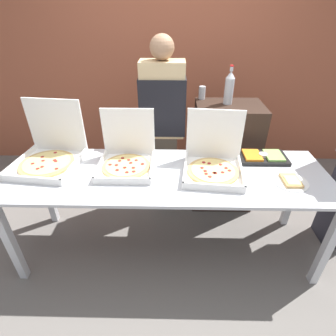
% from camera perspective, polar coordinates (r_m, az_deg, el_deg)
% --- Properties ---
extents(ground_plane, '(16.00, 16.00, 0.00)m').
position_cam_1_polar(ground_plane, '(2.57, 0.00, -16.64)').
color(ground_plane, slate).
extents(brick_wall_behind, '(10.00, 0.06, 2.80)m').
position_cam_1_polar(brick_wall_behind, '(3.42, 0.62, 23.39)').
color(brick_wall_behind, '#9E5138').
rests_on(brick_wall_behind, ground_plane).
extents(buffet_table, '(2.48, 0.77, 0.82)m').
position_cam_1_polar(buffet_table, '(2.07, 0.00, -3.31)').
color(buffet_table, silver).
rests_on(buffet_table, ground_plane).
extents(pizza_box_near_left, '(0.42, 0.44, 0.42)m').
position_cam_1_polar(pizza_box_near_left, '(2.10, -8.96, 2.23)').
color(pizza_box_near_left, white).
rests_on(pizza_box_near_left, buffet_table).
extents(pizza_box_far_left, '(0.48, 0.50, 0.44)m').
position_cam_1_polar(pizza_box_far_left, '(2.04, 9.83, 1.29)').
color(pizza_box_far_left, white).
rests_on(pizza_box_far_left, buffet_table).
extents(pizza_box_far_right, '(0.53, 0.55, 0.48)m').
position_cam_1_polar(pizza_box_far_right, '(2.32, -24.42, 2.84)').
color(pizza_box_far_right, white).
rests_on(pizza_box_far_right, buffet_table).
extents(paper_plate_front_left, '(0.25, 0.25, 0.03)m').
position_cam_1_polar(paper_plate_front_left, '(2.12, 25.18, -2.60)').
color(paper_plate_front_left, white).
rests_on(paper_plate_front_left, buffet_table).
extents(veggie_tray, '(0.40, 0.23, 0.05)m').
position_cam_1_polar(veggie_tray, '(2.33, 19.90, 2.27)').
color(veggie_tray, black).
rests_on(veggie_tray, buffet_table).
extents(sideboard_podium, '(0.63, 0.45, 1.12)m').
position_cam_1_polar(sideboard_podium, '(2.82, 12.05, 2.39)').
color(sideboard_podium, black).
rests_on(sideboard_podium, ground_plane).
extents(soda_bottle, '(0.08, 0.08, 0.35)m').
position_cam_1_polar(soda_bottle, '(2.57, 13.19, 16.69)').
color(soda_bottle, '#B7BCC1').
rests_on(soda_bottle, sideboard_podium).
extents(soda_can_silver, '(0.07, 0.07, 0.12)m').
position_cam_1_polar(soda_can_silver, '(2.70, 7.41, 15.96)').
color(soda_can_silver, silver).
rests_on(soda_can_silver, sideboard_podium).
extents(person_server_vest, '(0.42, 0.24, 1.73)m').
position_cam_1_polar(person_server_vest, '(2.57, -1.14, 10.30)').
color(person_server_vest, '#473D33').
rests_on(person_server_vest, ground_plane).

